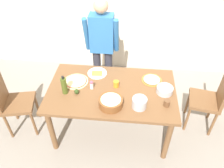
{
  "coord_description": "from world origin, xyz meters",
  "views": [
    {
      "loc": [
        0.21,
        -2.07,
        2.64
      ],
      "look_at": [
        0.0,
        0.05,
        0.81
      ],
      "focal_mm": 36.04,
      "sensor_mm": 36.0,
      "label": 1
    }
  ],
  "objects_px": {
    "chair_wooden_left": "(12,100)",
    "cup_small_brown": "(167,103)",
    "chair_wooden_right": "(211,98)",
    "salt_shaker": "(92,85)",
    "plate_with_slice": "(97,73)",
    "cup_orange": "(116,84)",
    "popcorn_bowl": "(111,102)",
    "dining_table": "(112,95)",
    "olive_oil_bottle": "(64,86)",
    "pizza_cooked_on_tray": "(152,80)",
    "pizza_raw_on_board": "(76,81)",
    "steel_pot": "(139,103)",
    "avocado": "(77,92)",
    "person_cook": "(102,45)",
    "mixing_bowl_steel": "(165,90)"
  },
  "relations": [
    {
      "from": "cup_orange",
      "to": "salt_shaker",
      "type": "height_order",
      "value": "salt_shaker"
    },
    {
      "from": "chair_wooden_right",
      "to": "olive_oil_bottle",
      "type": "relative_size",
      "value": 3.71
    },
    {
      "from": "person_cook",
      "to": "olive_oil_bottle",
      "type": "xyz_separation_m",
      "value": [
        -0.35,
        -0.87,
        -0.07
      ]
    },
    {
      "from": "pizza_raw_on_board",
      "to": "cup_orange",
      "type": "height_order",
      "value": "cup_orange"
    },
    {
      "from": "mixing_bowl_steel",
      "to": "cup_small_brown",
      "type": "xyz_separation_m",
      "value": [
        0.01,
        -0.23,
        0.0
      ]
    },
    {
      "from": "cup_small_brown",
      "to": "steel_pot",
      "type": "bearing_deg",
      "value": -171.5
    },
    {
      "from": "chair_wooden_right",
      "to": "mixing_bowl_steel",
      "type": "xyz_separation_m",
      "value": [
        -0.67,
        -0.19,
        0.26
      ]
    },
    {
      "from": "mixing_bowl_steel",
      "to": "avocado",
      "type": "xyz_separation_m",
      "value": [
        -1.07,
        -0.13,
        -0.01
      ]
    },
    {
      "from": "cup_small_brown",
      "to": "mixing_bowl_steel",
      "type": "bearing_deg",
      "value": 91.77
    },
    {
      "from": "cup_orange",
      "to": "avocado",
      "type": "height_order",
      "value": "cup_orange"
    },
    {
      "from": "dining_table",
      "to": "pizza_raw_on_board",
      "type": "height_order",
      "value": "pizza_raw_on_board"
    },
    {
      "from": "pizza_cooked_on_tray",
      "to": "popcorn_bowl",
      "type": "relative_size",
      "value": 0.94
    },
    {
      "from": "pizza_raw_on_board",
      "to": "avocado",
      "type": "bearing_deg",
      "value": -74.94
    },
    {
      "from": "pizza_cooked_on_tray",
      "to": "steel_pot",
      "type": "xyz_separation_m",
      "value": [
        -0.16,
        -0.49,
        0.06
      ]
    },
    {
      "from": "chair_wooden_left",
      "to": "popcorn_bowl",
      "type": "relative_size",
      "value": 3.39
    },
    {
      "from": "steel_pot",
      "to": "person_cook",
      "type": "bearing_deg",
      "value": 118.76
    },
    {
      "from": "pizza_cooked_on_tray",
      "to": "popcorn_bowl",
      "type": "height_order",
      "value": "popcorn_bowl"
    },
    {
      "from": "salt_shaker",
      "to": "dining_table",
      "type": "bearing_deg",
      "value": 0.54
    },
    {
      "from": "chair_wooden_left",
      "to": "plate_with_slice",
      "type": "relative_size",
      "value": 3.65
    },
    {
      "from": "popcorn_bowl",
      "to": "dining_table",
      "type": "bearing_deg",
      "value": 93.79
    },
    {
      "from": "plate_with_slice",
      "to": "cup_small_brown",
      "type": "distance_m",
      "value": 1.03
    },
    {
      "from": "salt_shaker",
      "to": "avocado",
      "type": "relative_size",
      "value": 1.51
    },
    {
      "from": "person_cook",
      "to": "avocado",
      "type": "relative_size",
      "value": 23.14
    },
    {
      "from": "chair_wooden_left",
      "to": "cup_small_brown",
      "type": "bearing_deg",
      "value": -3.25
    },
    {
      "from": "chair_wooden_right",
      "to": "salt_shaker",
      "type": "distance_m",
      "value": 1.61
    },
    {
      "from": "pizza_cooked_on_tray",
      "to": "salt_shaker",
      "type": "relative_size",
      "value": 2.49
    },
    {
      "from": "pizza_cooked_on_tray",
      "to": "avocado",
      "type": "bearing_deg",
      "value": -159.47
    },
    {
      "from": "avocado",
      "to": "steel_pot",
      "type": "bearing_deg",
      "value": -10.83
    },
    {
      "from": "mixing_bowl_steel",
      "to": "chair_wooden_left",
      "type": "bearing_deg",
      "value": -176.63
    },
    {
      "from": "dining_table",
      "to": "cup_small_brown",
      "type": "height_order",
      "value": "cup_small_brown"
    },
    {
      "from": "cup_orange",
      "to": "cup_small_brown",
      "type": "distance_m",
      "value": 0.67
    },
    {
      "from": "cup_small_brown",
      "to": "popcorn_bowl",
      "type": "bearing_deg",
      "value": -174.89
    },
    {
      "from": "chair_wooden_right",
      "to": "mixing_bowl_steel",
      "type": "height_order",
      "value": "chair_wooden_right"
    },
    {
      "from": "cup_orange",
      "to": "steel_pot",
      "type": "bearing_deg",
      "value": -48.12
    },
    {
      "from": "chair_wooden_right",
      "to": "olive_oil_bottle",
      "type": "height_order",
      "value": "olive_oil_bottle"
    },
    {
      "from": "person_cook",
      "to": "pizza_raw_on_board",
      "type": "distance_m",
      "value": 0.72
    },
    {
      "from": "chair_wooden_left",
      "to": "olive_oil_bottle",
      "type": "bearing_deg",
      "value": -0.58
    },
    {
      "from": "mixing_bowl_steel",
      "to": "popcorn_bowl",
      "type": "bearing_deg",
      "value": -155.73
    },
    {
      "from": "chair_wooden_left",
      "to": "salt_shaker",
      "type": "bearing_deg",
      "value": 5.32
    },
    {
      "from": "mixing_bowl_steel",
      "to": "salt_shaker",
      "type": "distance_m",
      "value": 0.9
    },
    {
      "from": "salt_shaker",
      "to": "cup_orange",
      "type": "bearing_deg",
      "value": 12.6
    },
    {
      "from": "dining_table",
      "to": "popcorn_bowl",
      "type": "distance_m",
      "value": 0.31
    },
    {
      "from": "chair_wooden_right",
      "to": "chair_wooden_left",
      "type": "bearing_deg",
      "value": -173.42
    },
    {
      "from": "steel_pot",
      "to": "avocado",
      "type": "bearing_deg",
      "value": 169.17
    },
    {
      "from": "cup_small_brown",
      "to": "salt_shaker",
      "type": "distance_m",
      "value": 0.93
    },
    {
      "from": "pizza_raw_on_board",
      "to": "pizza_cooked_on_tray",
      "type": "xyz_separation_m",
      "value": [
        0.98,
        0.13,
        0.0
      ]
    },
    {
      "from": "person_cook",
      "to": "cup_orange",
      "type": "bearing_deg",
      "value": -68.97
    },
    {
      "from": "chair_wooden_right",
      "to": "salt_shaker",
      "type": "xyz_separation_m",
      "value": [
        -1.57,
        -0.21,
        0.27
      ]
    },
    {
      "from": "plate_with_slice",
      "to": "cup_orange",
      "type": "bearing_deg",
      "value": -40.6
    },
    {
      "from": "dining_table",
      "to": "salt_shaker",
      "type": "relative_size",
      "value": 15.09
    }
  ]
}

